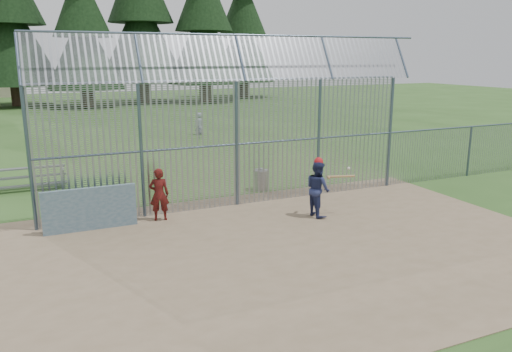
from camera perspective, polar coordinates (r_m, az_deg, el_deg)
name	(u,v)px	position (r m, az deg, el deg)	size (l,w,h in m)	color
ground	(287,240)	(13.23, 3.55, -7.35)	(120.00, 120.00, 0.00)	#2D511E
dirt_infield	(296,246)	(12.81, 4.59, -8.03)	(14.00, 10.00, 0.02)	#756047
dugout_wall	(90,209)	(14.48, -18.43, -3.59)	(2.50, 0.12, 1.20)	#38566B
batter	(318,189)	(14.99, 7.08, -1.44)	(0.82, 0.64, 1.68)	navy
onlooker	(159,194)	(14.78, -11.01, -2.06)	(0.57, 0.37, 1.55)	maroon
bg_kid_standing	(199,123)	(31.00, -6.56, 5.99)	(0.66, 0.43, 1.36)	gray
bg_kid_seated	(199,132)	(29.31, -6.58, 5.05)	(0.50, 0.21, 0.84)	slate
batting_gear	(323,165)	(14.88, 7.69, 1.29)	(1.26, 0.44, 0.66)	red
trash_can	(261,180)	(17.93, 0.56, -0.44)	(0.56, 0.56, 0.82)	#92959A
bleacher	(22,178)	(19.90, -25.20, -0.25)	(3.00, 0.95, 0.72)	slate
backstop_fence	(289,130)	(16.41, 3.76, 5.28)	(20.09, 0.81, 5.30)	#47566B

